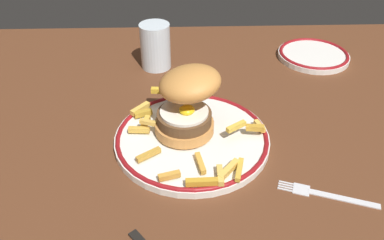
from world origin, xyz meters
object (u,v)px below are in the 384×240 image
(dinner_plate, at_px, (192,138))
(water_glass, at_px, (156,49))
(side_plate, at_px, (313,55))
(burger, at_px, (187,100))
(fork, at_px, (325,194))

(dinner_plate, relative_size, water_glass, 2.63)
(water_glass, distance_m, side_plate, 0.37)
(water_glass, bearing_deg, burger, -75.62)
(burger, distance_m, water_glass, 0.26)
(burger, distance_m, side_plate, 0.42)
(dinner_plate, relative_size, burger, 1.95)
(dinner_plate, relative_size, fork, 1.87)
(side_plate, bearing_deg, dinner_plate, -134.42)
(burger, height_order, fork, burger)
(dinner_plate, bearing_deg, side_plate, 45.58)
(fork, bearing_deg, dinner_plate, 145.72)
(water_glass, relative_size, fork, 0.71)
(side_plate, bearing_deg, fork, -103.67)
(water_glass, distance_m, fork, 0.48)
(dinner_plate, height_order, fork, dinner_plate)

